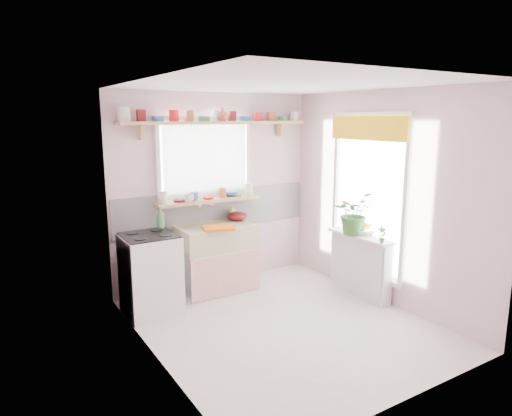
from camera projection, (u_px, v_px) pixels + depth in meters
room at (289, 184)px, 5.69m from camera, size 3.20×3.20×3.20m
sink_unit at (216, 257)px, 5.82m from camera, size 0.95×0.65×1.11m
cooker at (150, 274)px, 5.12m from camera, size 0.58×0.58×0.93m
radiator_ledge at (360, 264)px, 5.66m from camera, size 0.22×0.95×0.78m
windowsill at (209, 201)px, 5.83m from camera, size 1.40×0.22×0.04m
pine_shelf at (218, 123)px, 5.71m from camera, size 2.52×0.24×0.04m
shelf_crockery at (217, 117)px, 5.69m from camera, size 2.47×0.11×0.12m
sill_crockery at (207, 195)px, 5.81m from camera, size 1.35×0.11×0.12m
dish_tray at (218, 228)px, 5.54m from camera, size 0.43×0.37×0.04m
colander at (237, 216)px, 6.01m from camera, size 0.28×0.28×0.12m
jade_plant at (353, 213)px, 5.57m from camera, size 0.59×0.56×0.53m
fruit_bowl at (364, 231)px, 5.59m from camera, size 0.39×0.39×0.07m
herb_pot at (382, 235)px, 5.19m from camera, size 0.12×0.10×0.20m
soap_bottle_sink at (233, 212)px, 6.08m from camera, size 0.10×0.10×0.18m
sill_cup at (189, 198)px, 5.62m from camera, size 0.14×0.14×0.10m
sill_bowl at (230, 193)px, 6.05m from camera, size 0.27×0.27×0.07m
shelf_vase at (222, 114)px, 5.66m from camera, size 0.18×0.18×0.17m
cooker_bottle at (160, 217)px, 5.30m from camera, size 0.12×0.12×0.26m
fruit at (364, 226)px, 5.59m from camera, size 0.20×0.14×0.10m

